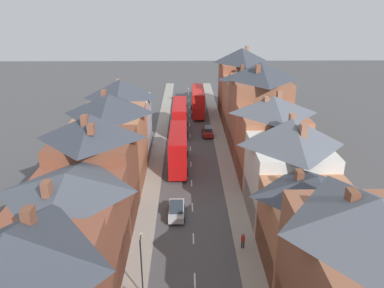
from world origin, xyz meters
name	(u,v)px	position (x,y,z in m)	size (l,w,h in m)	color
pavement_left	(157,158)	(-5.10, 38.00, 0.07)	(2.20, 104.00, 0.14)	gray
pavement_right	(224,158)	(5.10, 38.00, 0.07)	(2.20, 104.00, 0.14)	gray
centre_line_dashes	(191,164)	(0.00, 36.00, 0.01)	(0.14, 97.80, 0.01)	silver
terrace_row_left	(80,200)	(-10.19, 15.68, 5.85)	(8.00, 55.52, 13.79)	brown
terrace_row_right	(277,148)	(10.19, 27.55, 5.99)	(8.00, 76.80, 13.99)	#B2704C
double_decker_bus_lead	(180,117)	(-1.81, 50.22, 2.82)	(2.74, 10.80, 5.30)	red
double_decker_bus_mid_street	(198,101)	(1.79, 60.95, 2.82)	(2.74, 10.80, 5.30)	red
double_decker_bus_far_approaching	(178,148)	(-1.81, 35.27, 2.82)	(2.74, 10.80, 5.30)	#B70F0F
car_near_blue	(180,112)	(-1.80, 59.80, 0.80)	(1.90, 3.92, 1.59)	maroon
car_parked_right_a	(208,131)	(3.10, 48.16, 0.82)	(1.90, 4.58, 1.62)	maroon
car_mid_black	(176,210)	(-1.80, 22.13, 0.82)	(1.90, 4.22, 1.62)	#B7BABF
car_parked_left_b	(181,103)	(-1.80, 66.94, 0.85)	(1.90, 4.06, 1.70)	#144728
pedestrian_mid_right	(243,240)	(4.72, 16.20, 1.03)	(0.36, 0.22, 1.61)	#23232D
street_lamp	(142,263)	(-4.25, 10.35, 3.24)	(0.20, 1.12, 5.50)	black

